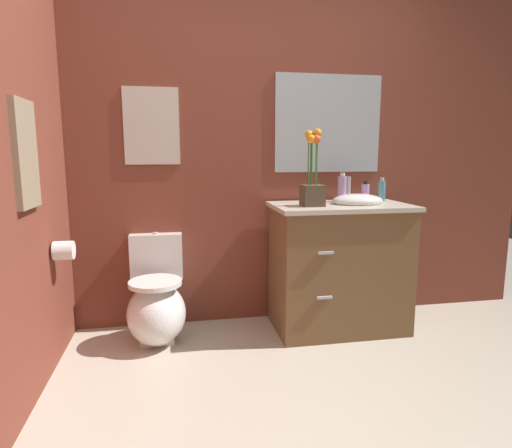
% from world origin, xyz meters
% --- Properties ---
extents(ground_plane, '(8.49, 8.49, 0.00)m').
position_xyz_m(ground_plane, '(0.00, 0.00, 0.00)').
color(ground_plane, beige).
extents(wall_back, '(3.96, 0.05, 2.50)m').
position_xyz_m(wall_back, '(0.20, 1.52, 1.25)').
color(wall_back, brown).
rests_on(wall_back, ground_plane).
extents(toilet, '(0.38, 0.59, 0.69)m').
position_xyz_m(toilet, '(-0.70, 1.22, 0.24)').
color(toilet, white).
rests_on(toilet, ground_plane).
extents(vanity_cabinet, '(0.94, 0.56, 1.07)m').
position_xyz_m(vanity_cabinet, '(0.57, 1.19, 0.46)').
color(vanity_cabinet, brown).
rests_on(vanity_cabinet, ground_plane).
extents(flower_vase, '(0.14, 0.14, 0.50)m').
position_xyz_m(flower_vase, '(0.34, 1.14, 1.06)').
color(flower_vase, '#4C3D2D').
rests_on(flower_vase, vanity_cabinet).
extents(soap_bottle, '(0.05, 0.05, 0.15)m').
position_xyz_m(soap_bottle, '(0.77, 1.25, 0.96)').
color(soap_bottle, '#B28CBF').
rests_on(soap_bottle, vanity_cabinet).
extents(lotion_bottle, '(0.05, 0.05, 0.17)m').
position_xyz_m(lotion_bottle, '(0.92, 1.31, 0.97)').
color(lotion_bottle, teal).
rests_on(lotion_bottle, vanity_cabinet).
extents(hand_wash_bottle, '(0.06, 0.06, 0.21)m').
position_xyz_m(hand_wash_bottle, '(0.62, 1.33, 0.99)').
color(hand_wash_bottle, '#B28CBF').
rests_on(hand_wash_bottle, vanity_cabinet).
extents(wall_poster, '(0.37, 0.01, 0.52)m').
position_xyz_m(wall_poster, '(-0.70, 1.49, 1.42)').
color(wall_poster, beige).
extents(wall_mirror, '(0.80, 0.01, 0.70)m').
position_xyz_m(wall_mirror, '(0.56, 1.49, 1.45)').
color(wall_mirror, '#B2BCC6').
extents(hanging_towel, '(0.03, 0.28, 0.52)m').
position_xyz_m(hanging_towel, '(-1.26, 0.68, 1.23)').
color(hanging_towel, gray).
extents(toilet_paper_roll, '(0.11, 0.11, 0.11)m').
position_xyz_m(toilet_paper_roll, '(-1.20, 1.02, 0.68)').
color(toilet_paper_roll, white).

